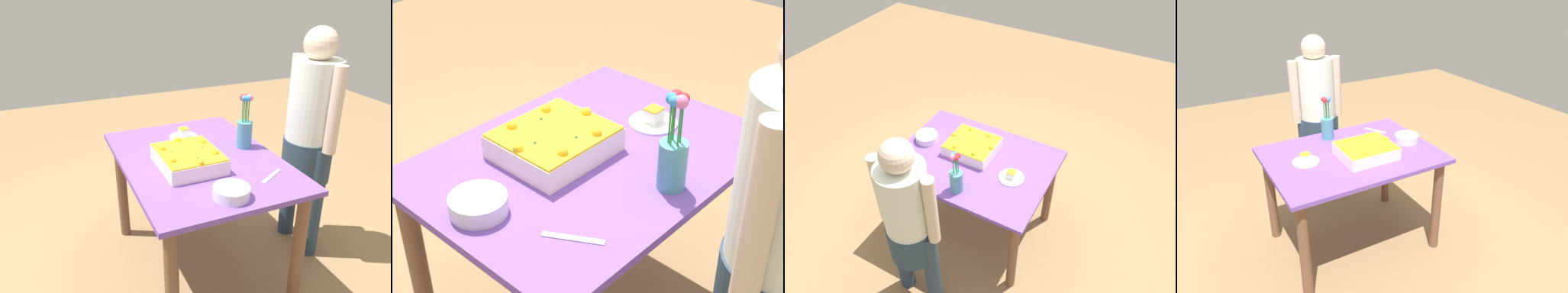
% 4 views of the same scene
% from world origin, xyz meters
% --- Properties ---
extents(dining_table, '(1.18, 0.88, 0.78)m').
position_xyz_m(dining_table, '(0.00, 0.00, 0.64)').
color(dining_table, '#6F48A9').
rests_on(dining_table, ground_plane).
extents(sheet_cake, '(0.37, 0.33, 0.11)m').
position_xyz_m(sheet_cake, '(0.07, -0.10, 0.82)').
color(sheet_cake, white).
rests_on(sheet_cake, dining_table).
extents(serving_plate_with_slice, '(0.18, 0.18, 0.06)m').
position_xyz_m(serving_plate_with_slice, '(-0.33, 0.03, 0.79)').
color(serving_plate_with_slice, white).
rests_on(serving_plate_with_slice, dining_table).
extents(cake_knife, '(0.11, 0.17, 0.00)m').
position_xyz_m(cake_knife, '(0.35, 0.26, 0.78)').
color(cake_knife, silver).
rests_on(cake_knife, dining_table).
extents(flower_vase, '(0.09, 0.09, 0.34)m').
position_xyz_m(flower_vase, '(-0.04, 0.32, 0.90)').
color(flower_vase, teal).
rests_on(flower_vase, dining_table).
extents(fruit_bowl, '(0.18, 0.18, 0.06)m').
position_xyz_m(fruit_bowl, '(0.46, -0.03, 0.81)').
color(fruit_bowl, silver).
rests_on(fruit_bowl, dining_table).
extents(person_standing, '(0.45, 0.31, 1.49)m').
position_xyz_m(person_standing, '(0.05, 0.74, 0.85)').
color(person_standing, '#283B4F').
rests_on(person_standing, ground_plane).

